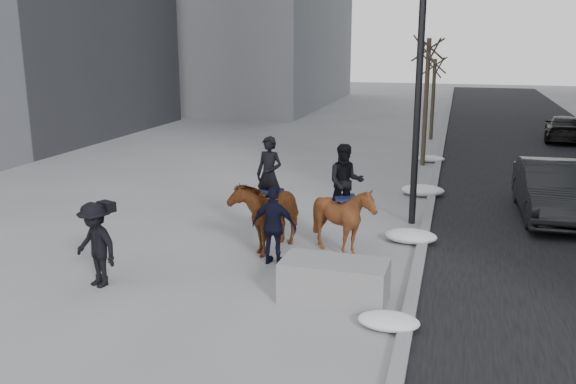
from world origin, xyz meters
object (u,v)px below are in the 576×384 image
(car_near, at_px, (552,190))
(mounted_left, at_px, (268,207))
(mounted_right, at_px, (344,211))
(planter, at_px, (334,281))

(car_near, xyz_separation_m, mounted_left, (-6.91, -4.59, 0.22))
(car_near, relative_size, mounted_right, 1.84)
(mounted_left, distance_m, mounted_right, 1.83)
(car_near, height_order, mounted_right, mounted_right)
(planter, bearing_deg, car_near, 56.60)
(car_near, relative_size, mounted_left, 1.77)
(planter, bearing_deg, mounted_right, 96.80)
(planter, relative_size, mounted_left, 0.75)
(planter, relative_size, car_near, 0.42)
(mounted_left, bearing_deg, planter, -50.73)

